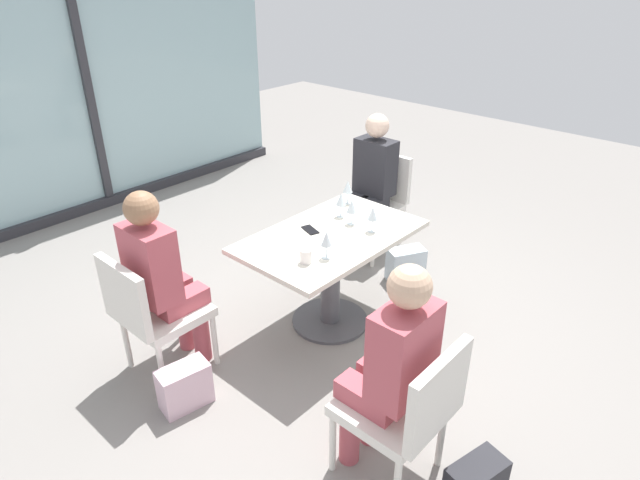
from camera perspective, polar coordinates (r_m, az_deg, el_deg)
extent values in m
plane|color=gray|center=(4.09, 1.05, -8.51)|extent=(12.00, 12.00, 0.00)
cube|color=#96B7BC|center=(6.00, -23.46, 15.40)|extent=(4.51, 0.03, 2.70)
cube|color=#2D2D33|center=(5.97, -23.33, 15.37)|extent=(0.08, 0.06, 2.70)
cube|color=#2D2D33|center=(6.34, -21.14, 3.93)|extent=(4.51, 0.10, 0.10)
cube|color=silver|center=(3.71, 1.15, 0.36)|extent=(1.26, 0.78, 0.04)
cylinder|color=#4C4C51|center=(3.89, 1.10, -4.40)|extent=(0.14, 0.14, 0.69)
cylinder|color=#4C4C51|center=(4.08, 1.05, -8.38)|extent=(0.56, 0.56, 0.02)
cube|color=silver|center=(3.59, -15.80, -7.33)|extent=(0.46, 0.46, 0.06)
cube|color=silver|center=(3.37, -19.85, -5.68)|extent=(0.05, 0.46, 0.42)
cylinder|color=silver|center=(3.67, -10.97, -10.20)|extent=(0.04, 0.04, 0.39)
cylinder|color=silver|center=(3.94, -14.59, -7.64)|extent=(0.04, 0.04, 0.39)
cylinder|color=silver|center=(3.51, -16.22, -13.00)|extent=(0.04, 0.04, 0.39)
cylinder|color=silver|center=(3.79, -19.59, -10.07)|extent=(0.04, 0.04, 0.39)
cube|color=silver|center=(2.86, 7.31, -17.04)|extent=(0.46, 0.46, 0.06)
cube|color=silver|center=(2.60, 12.28, -15.69)|extent=(0.46, 0.05, 0.42)
cylinder|color=silver|center=(3.21, 6.20, -16.34)|extent=(0.04, 0.04, 0.39)
cylinder|color=silver|center=(2.99, 1.33, -20.41)|extent=(0.04, 0.04, 0.39)
cylinder|color=silver|center=(3.08, 12.56, -19.56)|extent=(0.04, 0.04, 0.39)
cube|color=silver|center=(4.84, 5.24, 3.27)|extent=(0.46, 0.46, 0.06)
cube|color=silver|center=(4.93, 7.13, 6.69)|extent=(0.05, 0.46, 0.42)
cylinder|color=silver|center=(4.90, 1.85, 0.82)|extent=(0.04, 0.04, 0.39)
cylinder|color=silver|center=(4.69, 5.57, -0.68)|extent=(0.04, 0.04, 0.39)
cylinder|color=silver|center=(5.18, 4.72, 2.31)|extent=(0.04, 0.04, 0.39)
cylinder|color=silver|center=(4.98, 8.35, 0.96)|extent=(0.04, 0.04, 0.39)
cylinder|color=#B24C56|center=(3.71, -12.37, -9.25)|extent=(0.11, 0.11, 0.45)
cube|color=#B24C56|center=(3.51, -14.08, -6.27)|extent=(0.32, 0.13, 0.11)
cylinder|color=#B24C56|center=(3.84, -13.99, -8.10)|extent=(0.11, 0.11, 0.45)
cube|color=#B24C56|center=(3.64, -15.72, -5.15)|extent=(0.32, 0.13, 0.11)
cube|color=#B24C56|center=(3.37, -17.33, -2.38)|extent=(0.20, 0.34, 0.48)
sphere|color=#936B4C|center=(3.21, -18.23, 3.18)|extent=(0.20, 0.20, 0.20)
cylinder|color=#B24C56|center=(3.12, 5.34, -17.23)|extent=(0.11, 0.11, 0.45)
cube|color=#B24C56|center=(2.89, 7.15, -14.16)|extent=(0.13, 0.32, 0.11)
cylinder|color=#B24C56|center=(3.02, 3.15, -19.08)|extent=(0.11, 0.11, 0.45)
cube|color=#B24C56|center=(2.78, 4.90, -16.07)|extent=(0.13, 0.32, 0.11)
cube|color=#B24C56|center=(2.58, 8.74, -11.56)|extent=(0.34, 0.20, 0.48)
sphere|color=#D8AD8C|center=(2.37, 9.36, -4.83)|extent=(0.20, 0.20, 0.20)
cylinder|color=#28282D|center=(4.84, 3.03, 0.83)|extent=(0.11, 0.11, 0.45)
cube|color=#28282D|center=(4.79, 3.84, 4.20)|extent=(0.32, 0.13, 0.11)
cylinder|color=#28282D|center=(4.75, 4.71, 0.16)|extent=(0.11, 0.11, 0.45)
cube|color=#28282D|center=(4.69, 5.56, 3.60)|extent=(0.32, 0.13, 0.11)
cube|color=#28282D|center=(4.73, 5.81, 7.64)|extent=(0.20, 0.34, 0.48)
sphere|color=beige|center=(4.62, 6.02, 11.83)|extent=(0.20, 0.20, 0.20)
cylinder|color=silver|center=(3.76, 5.45, 0.95)|extent=(0.06, 0.06, 0.00)
cylinder|color=silver|center=(3.74, 5.48, 1.57)|extent=(0.01, 0.01, 0.08)
cone|color=silver|center=(3.70, 5.54, 2.82)|extent=(0.07, 0.07, 0.09)
cylinder|color=silver|center=(3.96, 2.19, 2.53)|extent=(0.06, 0.06, 0.00)
cylinder|color=silver|center=(3.94, 2.20, 3.12)|extent=(0.01, 0.01, 0.08)
cone|color=silver|center=(3.90, 2.22, 4.32)|extent=(0.07, 0.07, 0.09)
cylinder|color=silver|center=(3.42, 0.68, -1.84)|extent=(0.06, 0.06, 0.00)
cylinder|color=silver|center=(3.40, 0.68, -1.18)|extent=(0.01, 0.01, 0.08)
cone|color=silver|center=(3.35, 0.69, 0.16)|extent=(0.07, 0.07, 0.09)
cylinder|color=silver|center=(3.85, 3.25, 1.77)|extent=(0.06, 0.06, 0.00)
cylinder|color=silver|center=(3.83, 3.27, 2.37)|extent=(0.01, 0.01, 0.08)
cone|color=silver|center=(3.80, 3.30, 3.60)|extent=(0.07, 0.07, 0.09)
cylinder|color=silver|center=(4.17, 2.88, 3.90)|extent=(0.06, 0.06, 0.00)
cylinder|color=silver|center=(4.15, 2.89, 4.47)|extent=(0.01, 0.01, 0.08)
cone|color=silver|center=(4.12, 2.92, 5.62)|extent=(0.07, 0.07, 0.09)
cylinder|color=white|center=(3.35, -1.48, -1.69)|extent=(0.08, 0.08, 0.09)
cube|color=black|center=(3.75, -1.04, 1.07)|extent=(0.11, 0.16, 0.01)
cube|color=beige|center=(3.45, -13.98, -14.67)|extent=(0.32, 0.21, 0.28)
cube|color=silver|center=(4.57, 8.96, -2.54)|extent=(0.34, 0.28, 0.28)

